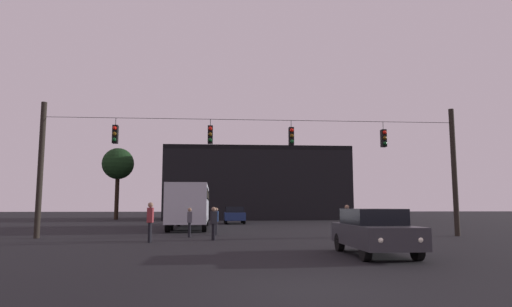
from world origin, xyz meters
The scene contains 12 objects.
ground_plane centered at (0.00, 24.50, 0.00)m, with size 168.00×168.00×0.00m, color black.
overhead_signal_span centered at (-0.04, 14.38, 3.99)m, with size 22.07×0.44×6.92m.
city_bus centered at (-3.97, 23.10, 1.87)m, with size 2.75×11.05×3.00m.
car_near_right centered at (3.32, 5.79, 0.80)m, with size 1.81×4.34×1.52m.
car_far_left centered at (-0.61, 31.39, 0.80)m, with size 1.89×4.37×1.52m.
pedestrian_crossing_left centered at (4.73, 13.81, 0.93)m, with size 0.28×0.39×1.66m.
pedestrian_crossing_center centered at (-2.02, 16.13, 0.84)m, with size 0.25×0.37×1.51m.
pedestrian_crossing_right centered at (-4.86, 11.41, 1.01)m, with size 0.25×0.37×1.77m.
pedestrian_near_bus centered at (-2.08, 12.44, 0.87)m, with size 0.33×0.41×1.56m.
pedestrian_trailing centered at (-3.36, 14.58, 0.84)m, with size 0.27×0.38×1.51m.
corner_building centered at (2.33, 46.38, 4.16)m, with size 21.16×13.54×8.32m.
tree_left_silhouette centered at (-13.96, 43.78, 6.42)m, with size 3.66×3.66×8.34m.
Camera 1 is at (-1.66, -8.49, 1.63)m, focal length 30.76 mm.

